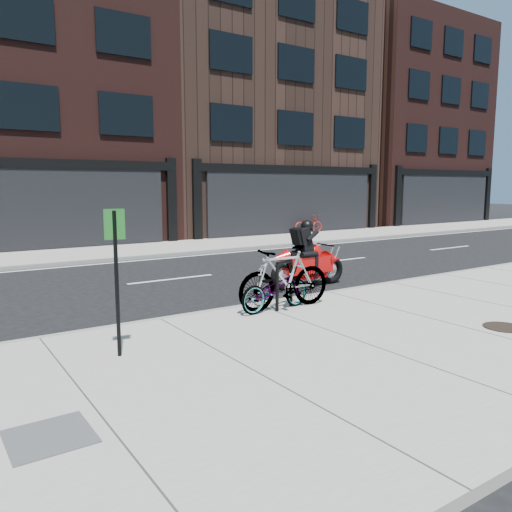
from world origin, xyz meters
TOP-DOWN VIEW (x-y plane):
  - ground at (0.00, 0.00)m, footprint 120.00×120.00m
  - sidewalk_near at (0.00, -5.00)m, footprint 60.00×6.00m
  - sidewalk_far at (0.00, 7.75)m, footprint 60.00×3.50m
  - building_center at (-2.00, 14.50)m, footprint 12.00×10.00m
  - building_mideast at (10.00, 14.50)m, footprint 12.00×10.00m
  - building_east at (22.00, 14.50)m, footprint 10.00×10.00m
  - bike_rack at (0.27, -2.60)m, footprint 0.53×0.24m
  - bicycle_front at (0.05, -2.60)m, footprint 1.64×0.70m
  - bicycle_rear at (0.27, -2.60)m, footprint 2.03×0.67m
  - motorcycle at (2.50, -0.74)m, footprint 2.22×0.50m
  - bicycle_far at (10.52, 9.00)m, footprint 1.70×0.60m
  - manhole_cover at (2.52, -5.67)m, footprint 0.79×0.79m
  - utility_grate at (-4.53, -5.32)m, footprint 0.76×0.76m
  - sign_post at (-3.24, -3.47)m, footprint 0.27×0.07m

SIDE VIEW (x-z plane):
  - ground at x=0.00m, z-range 0.00..0.00m
  - sidewalk_near at x=0.00m, z-range 0.00..0.13m
  - sidewalk_far at x=0.00m, z-range 0.00..0.13m
  - manhole_cover at x=2.52m, z-range 0.13..0.15m
  - utility_grate at x=-4.53m, z-range 0.13..0.15m
  - bicycle_front at x=0.05m, z-range 0.13..0.97m
  - bicycle_far at x=10.52m, z-range 0.13..1.02m
  - motorcycle at x=2.50m, z-range -0.16..1.50m
  - bike_rack at x=0.27m, z-range 0.21..1.14m
  - bicycle_rear at x=0.27m, z-range 0.13..1.33m
  - sign_post at x=-3.24m, z-range 0.33..2.35m
  - building_mideast at x=10.00m, z-range 0.00..12.50m
  - building_east at x=22.00m, z-range 0.00..13.00m
  - building_center at x=-2.00m, z-range 0.00..14.50m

